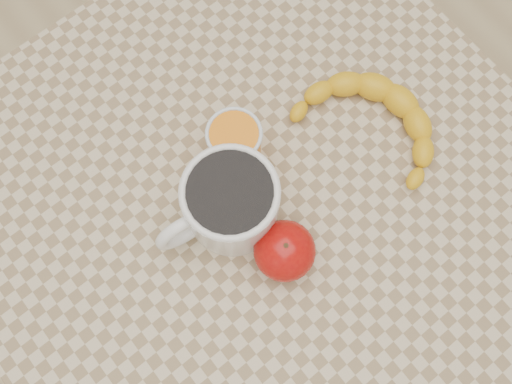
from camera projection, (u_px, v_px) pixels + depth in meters
ground at (256, 272)px, 1.50m from camera, size 3.00×3.00×0.00m
table at (256, 211)px, 0.86m from camera, size 0.80×0.80×0.75m
coffee_mug at (229, 203)px, 0.72m from camera, size 0.18×0.14×0.10m
orange_juice_glass at (235, 144)px, 0.76m from camera, size 0.07×0.07×0.09m
apple at (285, 251)px, 0.72m from camera, size 0.09×0.09×0.07m
banana at (374, 124)px, 0.79m from camera, size 0.25×0.30×0.04m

